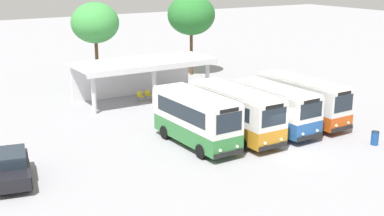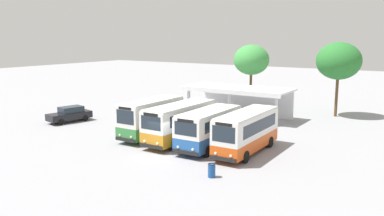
{
  "view_description": "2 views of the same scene",
  "coord_description": "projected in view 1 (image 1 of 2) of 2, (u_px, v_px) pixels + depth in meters",
  "views": [
    {
      "loc": [
        -20.57,
        -22.43,
        11.13
      ],
      "look_at": [
        -2.08,
        7.38,
        1.29
      ],
      "focal_mm": 47.78,
      "sensor_mm": 36.0,
      "label": 1
    },
    {
      "loc": [
        18.11,
        -23.37,
        8.88
      ],
      "look_at": [
        -1.77,
        6.74,
        2.42
      ],
      "focal_mm": 37.41,
      "sensor_mm": 36.0,
      "label": 2
    }
  ],
  "objects": [
    {
      "name": "litter_bin_apron",
      "position": [
        375.0,
        138.0,
        32.68
      ],
      "size": [
        0.49,
        0.49,
        0.9
      ],
      "color": "#19478C",
      "rests_on": "ground"
    },
    {
      "name": "city_bus_nearest_orange",
      "position": [
        196.0,
        117.0,
        32.24
      ],
      "size": [
        2.46,
        7.09,
        3.38
      ],
      "color": "black",
      "rests_on": "ground"
    },
    {
      "name": "city_bus_fourth_amber",
      "position": [
        301.0,
        98.0,
        37.12
      ],
      "size": [
        2.42,
        7.91,
        3.21
      ],
      "color": "black",
      "rests_on": "ground"
    },
    {
      "name": "roadside_tree_behind_canopy",
      "position": [
        95.0,
        23.0,
        46.86
      ],
      "size": [
        4.41,
        4.41,
        7.91
      ],
      "color": "brown",
      "rests_on": "ground"
    },
    {
      "name": "parked_car_flank",
      "position": [
        12.0,
        167.0,
        27.03
      ],
      "size": [
        2.66,
        4.78,
        1.62
      ],
      "color": "black",
      "rests_on": "ground"
    },
    {
      "name": "ground_plane",
      "position": [
        283.0,
        150.0,
        31.8
      ],
      "size": [
        180.0,
        180.0,
        0.0
      ],
      "primitive_type": "plane",
      "color": "#939399"
    },
    {
      "name": "city_bus_second_in_row",
      "position": [
        234.0,
        111.0,
        33.9
      ],
      "size": [
        2.47,
        8.1,
        3.25
      ],
      "color": "black",
      "rests_on": "ground"
    },
    {
      "name": "waiting_chair_middle_seat",
      "position": [
        156.0,
        93.0,
        43.8
      ],
      "size": [
        0.46,
        0.46,
        0.86
      ],
      "color": "slate",
      "rests_on": "ground"
    },
    {
      "name": "terminal_canopy",
      "position": [
        140.0,
        69.0,
        43.62
      ],
      "size": [
        11.77,
        4.87,
        3.4
      ],
      "color": "silver",
      "rests_on": "ground"
    },
    {
      "name": "city_bus_middle_cream",
      "position": [
        273.0,
        107.0,
        35.17
      ],
      "size": [
        2.59,
        7.19,
        3.12
      ],
      "color": "black",
      "rests_on": "ground"
    },
    {
      "name": "waiting_chair_second_from_end",
      "position": [
        148.0,
        94.0,
        43.44
      ],
      "size": [
        0.46,
        0.46,
        0.86
      ],
      "color": "slate",
      "rests_on": "ground"
    },
    {
      "name": "roadside_tree_east_of_canopy",
      "position": [
        191.0,
        15.0,
        52.22
      ],
      "size": [
        4.88,
        4.88,
        8.31
      ],
      "color": "brown",
      "rests_on": "ground"
    },
    {
      "name": "waiting_chair_end_by_column",
      "position": [
        140.0,
        95.0,
        43.06
      ],
      "size": [
        0.46,
        0.46,
        0.86
      ],
      "color": "slate",
      "rests_on": "ground"
    }
  ]
}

